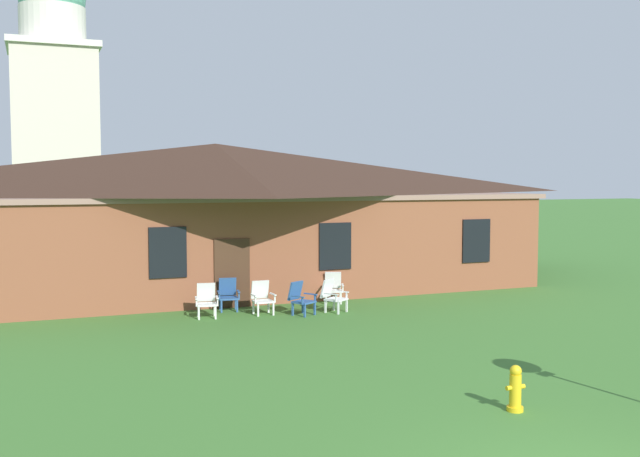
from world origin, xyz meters
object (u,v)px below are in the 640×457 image
lawn_chair_by_porch (206,300)px  lawn_chair_right_end (333,295)px  lawn_chair_left_end (262,297)px  fire_hydrant (515,389)px  lawn_chair_near_door (228,294)px  lawn_chair_middle (300,298)px  lawn_chair_far_side (333,287)px

lawn_chair_by_porch → lawn_chair_right_end: 3.67m
lawn_chair_left_end → fire_hydrant: size_ratio=1.21×
lawn_chair_near_door → lawn_chair_middle: bearing=-39.5°
lawn_chair_by_porch → fire_hydrant: size_ratio=1.21×
lawn_chair_middle → lawn_chair_far_side: same height
lawn_chair_near_door → lawn_chair_right_end: bearing=-26.5°
lawn_chair_by_porch → lawn_chair_near_door: 1.16m
lawn_chair_middle → lawn_chair_right_end: bearing=3.4°
lawn_chair_near_door → fire_hydrant: bearing=-78.7°
lawn_chair_near_door → fire_hydrant: 11.09m
lawn_chair_near_door → lawn_chair_right_end: same height
lawn_chair_left_end → lawn_chair_right_end: 2.07m
lawn_chair_right_end → lawn_chair_far_side: same height
lawn_chair_left_end → lawn_chair_middle: (0.99, -0.54, 0.00)m
lawn_chair_far_side → lawn_chair_left_end: bearing=-159.2°
lawn_chair_near_door → lawn_chair_left_end: (0.77, -0.91, 0.00)m
lawn_chair_left_end → lawn_chair_far_side: size_ratio=1.00×
lawn_chair_by_porch → lawn_chair_far_side: bearing=12.0°
lawn_chair_middle → lawn_chair_near_door: bearing=140.5°
lawn_chair_by_porch → lawn_chair_left_end: 1.61m
lawn_chair_middle → fire_hydrant: (0.41, -9.43, -0.12)m
lawn_chair_right_end → lawn_chair_left_end: bearing=166.5°
lawn_chair_middle → lawn_chair_right_end: same height
lawn_chair_by_porch → lawn_chair_right_end: same height
lawn_chair_by_porch → lawn_chair_middle: (2.59, -0.64, 0.00)m
lawn_chair_near_door → lawn_chair_left_end: same height
lawn_chair_by_porch → lawn_chair_middle: size_ratio=1.00×
lawn_chair_right_end → lawn_chair_far_side: size_ratio=1.00×
lawn_chair_left_end → lawn_chair_right_end: bearing=-13.5°
lawn_chair_near_door → lawn_chair_far_side: (3.43, 0.10, 0.00)m
lawn_chair_by_porch → lawn_chair_far_side: size_ratio=1.00×
lawn_chair_left_end → lawn_chair_far_side: (2.67, 1.01, 0.00)m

